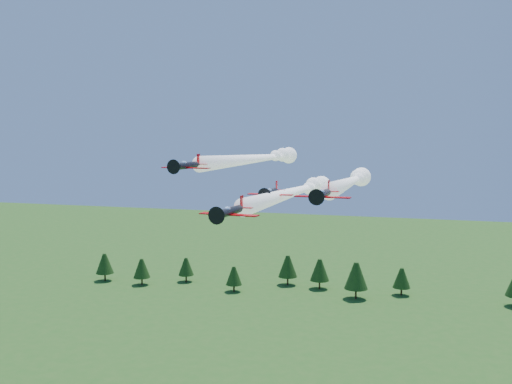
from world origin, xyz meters
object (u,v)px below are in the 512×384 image
(plane_lead, at_px, (295,192))
(plane_right, at_px, (352,181))
(plane_slot, at_px, (271,192))
(plane_left, at_px, (260,158))

(plane_lead, xyz_separation_m, plane_right, (9.31, 3.68, 1.72))
(plane_lead, distance_m, plane_slot, 10.42)
(plane_right, bearing_deg, plane_lead, -155.78)
(plane_left, height_order, plane_slot, plane_left)
(plane_lead, relative_size, plane_slot, 6.50)
(plane_right, height_order, plane_slot, plane_right)
(plane_slot, bearing_deg, plane_lead, 80.98)
(plane_lead, bearing_deg, plane_left, 134.18)
(plane_left, relative_size, plane_slot, 6.91)
(plane_right, distance_m, plane_slot, 17.77)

